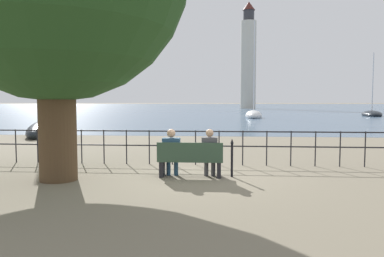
{
  "coord_description": "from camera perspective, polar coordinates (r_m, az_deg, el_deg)",
  "views": [
    {
      "loc": [
        0.8,
        -9.43,
        1.92
      ],
      "look_at": [
        0.0,
        0.5,
        1.2
      ],
      "focal_mm": 35.0,
      "sensor_mm": 36.0,
      "label": 1
    }
  ],
  "objects": [
    {
      "name": "closed_umbrella",
      "position": [
        9.59,
        6.11,
        -4.14
      ],
      "size": [
        0.09,
        0.09,
        0.98
      ],
      "color": "black",
      "rests_on": "ground_plane"
    },
    {
      "name": "seated_person_right",
      "position": [
        9.53,
        2.7,
        -3.4
      ],
      "size": [
        0.4,
        0.35,
        1.23
      ],
      "color": "#4C4C51",
      "rests_on": "ground_plane"
    },
    {
      "name": "ground_plane",
      "position": [
        9.65,
        -0.24,
        -7.35
      ],
      "size": [
        1000.0,
        1000.0,
        0.0
      ],
      "primitive_type": "plane",
      "color": "#7A705B"
    },
    {
      "name": "seated_person_left",
      "position": [
        9.61,
        -3.15,
        -3.32
      ],
      "size": [
        0.44,
        0.35,
        1.22
      ],
      "color": "navy",
      "rests_on": "ground_plane"
    },
    {
      "name": "sailboat_2",
      "position": [
        44.87,
        9.37,
        2.06
      ],
      "size": [
        2.32,
        5.57,
        11.72
      ],
      "rotation": [
        0.0,
        0.0,
        -0.07
      ],
      "color": "white",
      "rests_on": "ground_plane"
    },
    {
      "name": "sailboat_0",
      "position": [
        24.19,
        -21.08,
        -0.02
      ],
      "size": [
        3.8,
        8.59,
        9.21
      ],
      "rotation": [
        0.0,
        0.0,
        0.27
      ],
      "color": "black",
      "rests_on": "ground_plane"
    },
    {
      "name": "harbor_water",
      "position": [
        170.64,
        4.37,
        3.47
      ],
      "size": [
        600.0,
        300.0,
        0.01
      ],
      "color": "#47607A",
      "rests_on": "ground_plane"
    },
    {
      "name": "promenade_railing",
      "position": [
        11.36,
        0.54,
        -2.08
      ],
      "size": [
        12.87,
        0.04,
        1.05
      ],
      "color": "black",
      "rests_on": "ground_plane"
    },
    {
      "name": "sailboat_1",
      "position": [
        55.48,
        25.7,
        1.99
      ],
      "size": [
        3.52,
        6.27,
        8.71
      ],
      "rotation": [
        0.0,
        0.0,
        -0.2
      ],
      "color": "black",
      "rests_on": "ground_plane"
    },
    {
      "name": "harbor_lighthouse",
      "position": [
        105.77,
        8.58,
        10.39
      ],
      "size": [
        4.23,
        4.23,
        29.12
      ],
      "color": "beige",
      "rests_on": "ground_plane"
    },
    {
      "name": "park_bench",
      "position": [
        9.52,
        -0.27,
        -4.9
      ],
      "size": [
        1.66,
        0.45,
        0.9
      ],
      "color": "#334C38",
      "rests_on": "ground_plane"
    }
  ]
}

